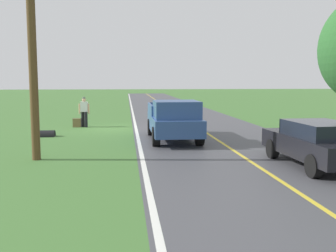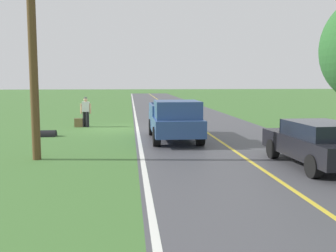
{
  "view_description": "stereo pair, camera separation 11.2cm",
  "coord_description": "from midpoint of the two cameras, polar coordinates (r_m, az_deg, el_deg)",
  "views": [
    {
      "loc": [
        -0.75,
        21.76,
        2.66
      ],
      "look_at": [
        -2.12,
        8.9,
        1.16
      ],
      "focal_mm": 41.94,
      "sensor_mm": 36.0,
      "label": 1
    },
    {
      "loc": [
        -0.86,
        21.77,
        2.66
      ],
      "look_at": [
        -2.12,
        8.9,
        1.16
      ],
      "focal_mm": 41.94,
      "sensor_mm": 36.0,
      "label": 2
    }
  ],
  "objects": [
    {
      "name": "suitcase_carried",
      "position": [
        23.16,
        -12.73,
        0.47
      ],
      "size": [
        0.47,
        0.22,
        0.5
      ],
      "primitive_type": "cube",
      "rotation": [
        0.0,
        0.0,
        1.52
      ],
      "color": "brown",
      "rests_on": "ground"
    },
    {
      "name": "utility_pole_roadside",
      "position": [
        13.9,
        -18.92,
        12.45
      ],
      "size": [
        0.28,
        0.28,
        8.32
      ],
      "primitive_type": "cylinder",
      "color": "brown",
      "rests_on": "ground"
    },
    {
      "name": "sedan_mid_oncoming",
      "position": [
        13.02,
        21.21,
        -2.27
      ],
      "size": [
        2.06,
        4.47,
        1.41
      ],
      "color": "black",
      "rests_on": "ground"
    },
    {
      "name": "lane_edge_line",
      "position": [
        21.93,
        -4.32,
        -0.37
      ],
      "size": [
        0.16,
        117.6,
        0.0
      ],
      "primitive_type": "cube",
      "color": "silver",
      "rests_on": "ground"
    },
    {
      "name": "pickup_truck_passing",
      "position": [
        17.4,
        1.15,
        1.02
      ],
      "size": [
        2.1,
        5.4,
        1.82
      ],
      "color": "#2D4C84",
      "rests_on": "ground"
    },
    {
      "name": "lane_centre_line",
      "position": [
        22.29,
        4.83,
        -0.26
      ],
      "size": [
        0.14,
        117.6,
        0.0
      ],
      "primitive_type": "cube",
      "color": "gold",
      "rests_on": "ground"
    },
    {
      "name": "hitchhiker_walking",
      "position": [
        23.1,
        -11.72,
        2.3
      ],
      "size": [
        0.62,
        0.52,
        1.75
      ],
      "color": "black",
      "rests_on": "ground"
    },
    {
      "name": "road_surface",
      "position": [
        22.29,
        4.83,
        -0.27
      ],
      "size": [
        7.45,
        120.0,
        0.0
      ],
      "primitive_type": "cube",
      "color": "#47474C",
      "rests_on": "ground"
    },
    {
      "name": "drainage_culvert",
      "position": [
        19.69,
        -16.93,
        -1.45
      ],
      "size": [
        0.8,
        0.6,
        0.6
      ],
      "primitive_type": "cylinder",
      "rotation": [
        0.0,
        1.57,
        0.0
      ],
      "color": "black",
      "rests_on": "ground"
    },
    {
      "name": "ground_plane",
      "position": [
        21.94,
        -7.65,
        -0.42
      ],
      "size": [
        200.0,
        200.0,
        0.0
      ],
      "primitive_type": "plane",
      "color": "#427033"
    }
  ]
}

